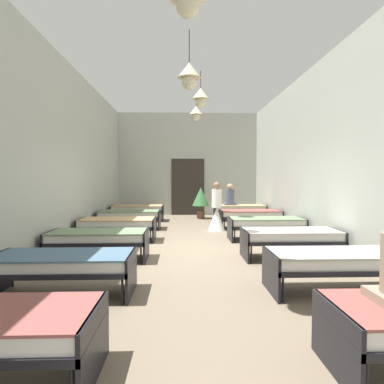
{
  "coord_description": "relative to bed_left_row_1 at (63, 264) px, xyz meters",
  "views": [
    {
      "loc": [
        -0.28,
        -7.3,
        1.62
      ],
      "look_at": [
        0.0,
        1.2,
        1.23
      ],
      "focal_mm": 30.45,
      "sensor_mm": 36.0,
      "label": 1
    }
  ],
  "objects": [
    {
      "name": "bed_right_row_3",
      "position": [
        3.8,
        3.8,
        0.0
      ],
      "size": [
        1.9,
        0.84,
        0.57
      ],
      "color": "black",
      "rests_on": "ground"
    },
    {
      "name": "bed_left_row_2",
      "position": [
        0.0,
        1.9,
        0.0
      ],
      "size": [
        1.9,
        0.84,
        0.57
      ],
      "color": "black",
      "rests_on": "ground"
    },
    {
      "name": "nurse_near_aisle",
      "position": [
        2.69,
        5.33,
        0.09
      ],
      "size": [
        0.52,
        0.52,
        1.49
      ],
      "rotation": [
        0.0,
        0.0,
        0.15
      ],
      "color": "white",
      "rests_on": "ground"
    },
    {
      "name": "bed_left_row_3",
      "position": [
        0.0,
        3.8,
        0.0
      ],
      "size": [
        1.9,
        0.84,
        0.57
      ],
      "color": "black",
      "rests_on": "ground"
    },
    {
      "name": "room_shell",
      "position": [
        1.9,
        4.16,
        1.74
      ],
      "size": [
        6.3,
        13.41,
        4.35
      ],
      "color": "#B2B7AD",
      "rests_on": "ground"
    },
    {
      "name": "bed_left_row_5",
      "position": [
        0.0,
        7.6,
        0.0
      ],
      "size": [
        1.9,
        0.84,
        0.57
      ],
      "color": "black",
      "rests_on": "ground"
    },
    {
      "name": "ground_plane",
      "position": [
        1.9,
        2.85,
        -0.49
      ],
      "size": [
        6.5,
        13.81,
        0.1
      ],
      "primitive_type": "cube",
      "color": "#7A6B56"
    },
    {
      "name": "potted_plant",
      "position": [
        2.38,
        8.19,
        0.36
      ],
      "size": [
        0.66,
        0.66,
        1.22
      ],
      "color": "brown",
      "rests_on": "ground"
    },
    {
      "name": "bed_left_row_1",
      "position": [
        0.0,
        0.0,
        0.0
      ],
      "size": [
        1.9,
        0.84,
        0.57
      ],
      "color": "black",
      "rests_on": "ground"
    },
    {
      "name": "bed_left_row_4",
      "position": [
        0.0,
        5.7,
        0.0
      ],
      "size": [
        1.9,
        0.84,
        0.57
      ],
      "color": "black",
      "rests_on": "ground"
    },
    {
      "name": "bed_right_row_1",
      "position": [
        3.8,
        0.0,
        0.0
      ],
      "size": [
        1.9,
        0.84,
        0.57
      ],
      "color": "black",
      "rests_on": "ground"
    },
    {
      "name": "patient_seated_secondary",
      "position": [
        3.45,
        7.7,
        0.43
      ],
      "size": [
        0.44,
        0.44,
        0.8
      ],
      "color": "#515B70",
      "rests_on": "bed_right_row_5"
    },
    {
      "name": "bed_right_row_5",
      "position": [
        3.8,
        7.6,
        0.0
      ],
      "size": [
        1.9,
        0.84,
        0.57
      ],
      "color": "black",
      "rests_on": "ground"
    },
    {
      "name": "bed_right_row_2",
      "position": [
        3.8,
        1.9,
        0.0
      ],
      "size": [
        1.9,
        0.84,
        0.57
      ],
      "color": "black",
      "rests_on": "ground"
    },
    {
      "name": "bed_right_row_4",
      "position": [
        3.8,
        5.7,
        0.0
      ],
      "size": [
        1.9,
        0.84,
        0.57
      ],
      "color": "black",
      "rests_on": "ground"
    }
  ]
}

